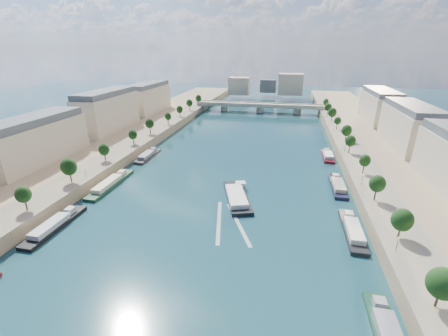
% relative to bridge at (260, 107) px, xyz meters
% --- Properties ---
extents(ground, '(700.00, 700.00, 0.00)m').
position_rel_bridge_xyz_m(ground, '(0.00, -138.90, -5.08)').
color(ground, '#0B2931').
rests_on(ground, ground).
extents(quay_left, '(44.00, 520.00, 5.00)m').
position_rel_bridge_xyz_m(quay_left, '(-72.00, -138.90, -2.58)').
color(quay_left, '#9E8460').
rests_on(quay_left, ground).
extents(quay_right, '(44.00, 520.00, 5.00)m').
position_rel_bridge_xyz_m(quay_right, '(72.00, -138.90, -2.58)').
color(quay_right, '#9E8460').
rests_on(quay_right, ground).
extents(pave_left, '(14.00, 520.00, 0.10)m').
position_rel_bridge_xyz_m(pave_left, '(-57.00, -138.90, -0.03)').
color(pave_left, gray).
rests_on(pave_left, quay_left).
extents(pave_right, '(14.00, 520.00, 0.10)m').
position_rel_bridge_xyz_m(pave_right, '(57.00, -138.90, -0.03)').
color(pave_right, gray).
rests_on(pave_right, quay_right).
extents(trees_left, '(4.80, 268.80, 8.26)m').
position_rel_bridge_xyz_m(trees_left, '(-55.00, -136.90, 5.39)').
color(trees_left, '#382B1E').
rests_on(trees_left, ground).
extents(trees_right, '(4.80, 268.80, 8.26)m').
position_rel_bridge_xyz_m(trees_right, '(55.00, -128.90, 5.39)').
color(trees_right, '#382B1E').
rests_on(trees_right, ground).
extents(lamps_left, '(0.36, 200.36, 4.28)m').
position_rel_bridge_xyz_m(lamps_left, '(-52.50, -148.90, 2.70)').
color(lamps_left, black).
rests_on(lamps_left, ground).
extents(lamps_right, '(0.36, 200.36, 4.28)m').
position_rel_bridge_xyz_m(lamps_right, '(52.50, -133.90, 2.70)').
color(lamps_right, black).
rests_on(lamps_right, ground).
extents(buildings_left, '(16.00, 226.00, 23.20)m').
position_rel_bridge_xyz_m(buildings_left, '(-85.00, -126.90, 11.37)').
color(buildings_left, beige).
rests_on(buildings_left, ground).
extents(buildings_right, '(16.00, 226.00, 23.20)m').
position_rel_bridge_xyz_m(buildings_right, '(85.00, -126.90, 11.37)').
color(buildings_right, beige).
rests_on(buildings_right, ground).
extents(skyline, '(79.00, 42.00, 22.00)m').
position_rel_bridge_xyz_m(skyline, '(3.19, 80.63, 9.57)').
color(skyline, beige).
rests_on(skyline, ground).
extents(bridge, '(112.00, 12.00, 8.15)m').
position_rel_bridge_xyz_m(bridge, '(0.00, 0.00, 0.00)').
color(bridge, '#C1B79E').
rests_on(bridge, ground).
extents(tour_barge, '(15.42, 27.59, 3.70)m').
position_rel_bridge_xyz_m(tour_barge, '(7.24, -164.79, -4.10)').
color(tour_barge, black).
rests_on(tour_barge, ground).
extents(wake, '(15.52, 25.75, 0.04)m').
position_rel_bridge_xyz_m(wake, '(7.24, -181.42, -5.06)').
color(wake, silver).
rests_on(wake, ground).
extents(moored_barges_left, '(5.00, 158.26, 3.60)m').
position_rel_bridge_xyz_m(moored_barges_left, '(-45.50, -194.05, -4.24)').
color(moored_barges_left, '#1C293D').
rests_on(moored_barges_left, ground).
extents(moored_barges_right, '(5.00, 162.30, 3.60)m').
position_rel_bridge_xyz_m(moored_barges_right, '(45.50, -182.45, -4.24)').
color(moored_barges_right, black).
rests_on(moored_barges_right, ground).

